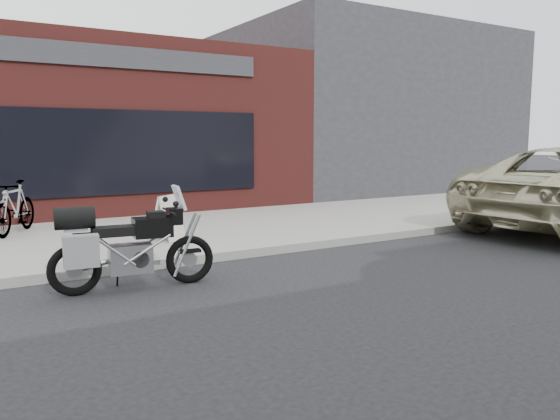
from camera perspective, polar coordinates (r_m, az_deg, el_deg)
name	(u,v)px	position (r m, az deg, el deg)	size (l,w,h in m)	color
ground	(407,330)	(6.08, 13.14, -12.15)	(120.00, 120.00, 0.00)	black
near_sidewalk	(175,230)	(11.94, -10.97, -2.04)	(44.00, 6.00, 0.15)	gray
storefront	(27,131)	(18.17, -24.94, 7.51)	(14.00, 10.07, 4.50)	maroon
neighbour_building	(345,115)	(22.90, 6.78, 9.87)	(10.00, 10.00, 6.00)	#28282D
motorcycle	(123,246)	(7.54, -16.08, -3.69)	(2.20, 0.71, 1.39)	black
bicycle_rear	(15,207)	(11.95, -25.96, 0.25)	(0.49, 1.75, 1.05)	gray
sandwich_sign	(167,218)	(10.29, -11.69, -0.81)	(0.70, 0.69, 0.83)	beige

